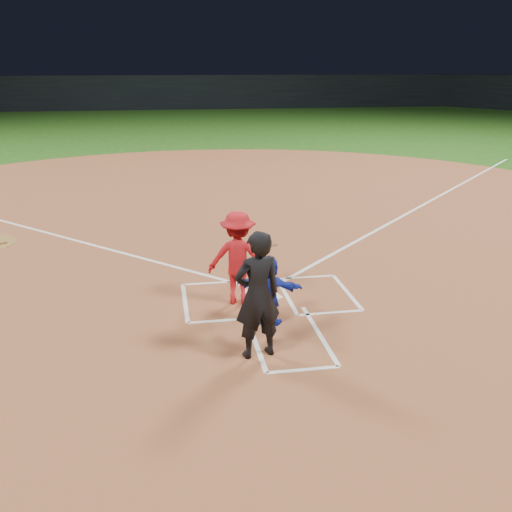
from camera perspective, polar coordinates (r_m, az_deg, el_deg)
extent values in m
plane|color=#1D4A12|center=(11.04, 1.19, -4.18)|extent=(120.00, 120.00, 0.00)
cylinder|color=brown|center=(16.66, -2.65, 3.79)|extent=(28.00, 28.00, 0.01)
cube|color=black|center=(58.08, -7.98, 15.91)|extent=(80.00, 1.20, 3.20)
cylinder|color=white|center=(11.03, 1.19, -4.08)|extent=(0.60, 0.60, 0.02)
imported|color=#162AB8|center=(9.73, 1.23, -3.41)|extent=(1.20, 0.75, 1.24)
imported|color=black|center=(8.52, 0.16, -3.94)|extent=(0.82, 0.63, 2.00)
cube|color=white|center=(11.75, -4.35, -2.70)|extent=(1.22, 0.08, 0.01)
cube|color=white|center=(10.07, -3.35, -6.45)|extent=(1.22, 0.08, 0.01)
cube|color=white|center=(10.97, -0.71, -4.23)|extent=(0.08, 1.83, 0.01)
cube|color=white|center=(10.87, -7.10, -4.62)|extent=(0.08, 1.83, 0.01)
cube|color=white|center=(12.06, 4.96, -2.13)|extent=(1.22, 0.08, 0.01)
cube|color=white|center=(10.44, 7.45, -5.65)|extent=(1.22, 0.08, 0.01)
cube|color=white|center=(11.10, 3.07, -3.98)|extent=(0.08, 1.83, 0.01)
cube|color=white|center=(11.42, 9.07, -3.54)|extent=(0.08, 1.83, 0.01)
cube|color=white|center=(9.43, -0.19, -8.28)|extent=(0.08, 2.20, 0.01)
cube|color=white|center=(9.65, 6.33, -7.74)|extent=(0.08, 2.20, 0.01)
cube|color=white|center=(8.58, 4.74, -11.27)|extent=(1.10, 0.08, 0.01)
cube|color=white|center=(20.01, 17.46, 5.52)|extent=(14.21, 14.21, 0.01)
imported|color=red|center=(10.51, -1.81, -0.20)|extent=(1.25, 0.90, 1.75)
cylinder|color=#905E35|center=(10.38, 1.57, 1.08)|extent=(0.40, 0.79, 0.28)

